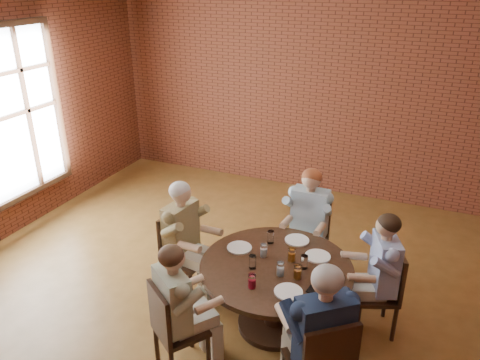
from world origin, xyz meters
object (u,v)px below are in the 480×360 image
at_px(diner_a, 377,275).
at_px(chair_c, 180,250).
at_px(diner_d, 180,309).
at_px(smartphone, 312,289).
at_px(dining_table, 276,284).
at_px(diner_b, 308,224).
at_px(chair_a, 384,288).
at_px(chair_b, 309,233).
at_px(diner_c, 186,240).
at_px(diner_e, 319,338).
at_px(chair_d, 172,326).

xyz_separation_m(diner_a, chair_c, (-2.12, -0.18, -0.15)).
distance_m(diner_d, smartphone, 1.20).
distance_m(dining_table, diner_d, 1.05).
xyz_separation_m(dining_table, diner_b, (0.03, 1.05, 0.15)).
bearing_deg(chair_a, chair_b, -148.82).
xyz_separation_m(dining_table, diner_d, (-0.61, -0.85, 0.13)).
height_order(chair_a, chair_c, chair_c).
bearing_deg(dining_table, diner_b, 88.46).
bearing_deg(diner_c, diner_d, -144.93).
distance_m(chair_c, diner_c, 0.19).
distance_m(chair_c, diner_d, 1.20).
bearing_deg(diner_e, chair_a, -147.18).
bearing_deg(diner_c, chair_b, -41.12).
bearing_deg(diner_e, chair_b, -111.90).
relative_size(diner_d, smartphone, 10.20).
height_order(diner_c, smartphone, diner_c).
relative_size(diner_a, chair_c, 1.39).
bearing_deg(smartphone, diner_b, 114.29).
bearing_deg(chair_d, chair_c, -28.16).
distance_m(chair_a, diner_d, 2.04).
bearing_deg(chair_a, diner_d, -73.74).
relative_size(dining_table, chair_d, 1.63).
height_order(chair_b, diner_b, diner_b).
distance_m(diner_d, diner_e, 1.24).
height_order(dining_table, diner_c, diner_c).
relative_size(chair_d, diner_e, 0.66).
xyz_separation_m(diner_b, diner_c, (-1.14, -0.88, 0.00)).
bearing_deg(diner_c, chair_a, -75.24).
bearing_deg(chair_b, diner_c, -138.25).
relative_size(dining_table, chair_c, 1.58).
bearing_deg(chair_a, chair_d, -73.09).
xyz_separation_m(chair_d, smartphone, (1.07, 0.68, 0.25)).
distance_m(diner_c, chair_d, 1.19).
xyz_separation_m(diner_b, smartphone, (0.39, -1.28, 0.08)).
height_order(chair_b, chair_d, chair_b).
xyz_separation_m(chair_b, diner_c, (-1.14, -0.97, 0.17)).
relative_size(diner_c, smartphone, 10.55).
xyz_separation_m(dining_table, diner_a, (0.92, 0.36, 0.13)).
distance_m(chair_a, chair_c, 2.21).
xyz_separation_m(dining_table, chair_c, (-1.20, 0.18, -0.01)).
relative_size(dining_table, diner_c, 1.11).
xyz_separation_m(chair_d, diner_e, (1.28, 0.15, 0.20)).
height_order(dining_table, chair_a, chair_a).
height_order(chair_c, smartphone, chair_c).
bearing_deg(chair_b, smartphone, -72.62).
relative_size(chair_a, chair_d, 1.00).
bearing_deg(diner_c, smartphone, -96.21).
distance_m(diner_b, diner_e, 1.91).
height_order(diner_b, chair_d, diner_b).
bearing_deg(diner_b, chair_b, 90.00).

